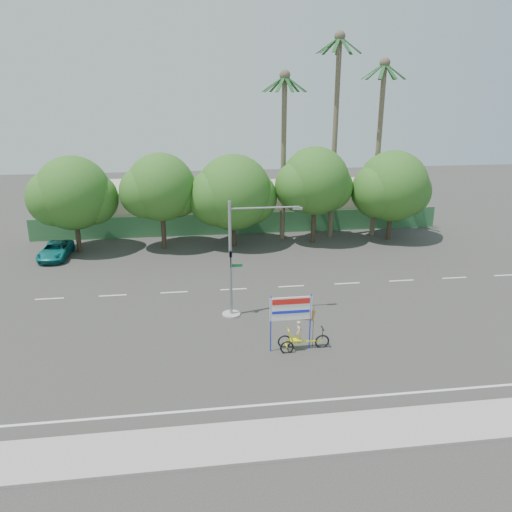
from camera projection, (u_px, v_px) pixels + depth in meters
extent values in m
plane|color=#33302D|center=(284.00, 344.00, 26.64)|extent=(120.00, 120.00, 0.00)
cube|color=gray|center=(320.00, 435.00, 19.58)|extent=(50.00, 2.40, 0.12)
cube|color=#336B3D|center=(241.00, 223.00, 46.51)|extent=(38.00, 0.08, 2.00)
cube|color=#C0AF98|center=(136.00, 206.00, 49.15)|extent=(12.00, 8.00, 4.00)
cube|color=#C0AF98|center=(314.00, 202.00, 51.50)|extent=(14.00, 8.00, 3.60)
cylinder|color=#473828|center=(78.00, 231.00, 41.20)|extent=(0.40, 0.40, 3.52)
sphere|color=#215A1A|center=(73.00, 193.00, 40.18)|extent=(6.00, 6.00, 6.00)
sphere|color=#215A1A|center=(92.00, 199.00, 40.81)|extent=(4.32, 4.32, 4.32)
sphere|color=#215A1A|center=(55.00, 198.00, 39.87)|extent=(4.56, 4.56, 4.56)
cylinder|color=#473828|center=(163.00, 227.00, 42.06)|extent=(0.40, 0.40, 3.74)
sphere|color=#215A1A|center=(161.00, 187.00, 40.97)|extent=(5.60, 5.60, 5.60)
sphere|color=#215A1A|center=(177.00, 193.00, 41.60)|extent=(4.03, 4.03, 4.03)
sphere|color=#215A1A|center=(145.00, 192.00, 40.68)|extent=(4.26, 4.26, 4.26)
cylinder|color=#473828|center=(234.00, 227.00, 42.89)|extent=(0.40, 0.40, 3.30)
sphere|color=#215A1A|center=(234.00, 193.00, 41.93)|extent=(6.40, 6.40, 6.40)
sphere|color=#215A1A|center=(250.00, 197.00, 42.57)|extent=(4.61, 4.61, 4.61)
sphere|color=#215A1A|center=(217.00, 197.00, 41.61)|extent=(4.86, 4.86, 4.86)
cylinder|color=#473828|center=(314.00, 221.00, 43.69)|extent=(0.40, 0.40, 3.87)
sphere|color=#215A1A|center=(315.00, 181.00, 42.57)|extent=(5.80, 5.80, 5.80)
sphere|color=#215A1A|center=(329.00, 187.00, 43.21)|extent=(4.18, 4.18, 4.18)
sphere|color=#215A1A|center=(301.00, 186.00, 42.28)|extent=(4.41, 4.41, 4.41)
cylinder|color=#473828|center=(390.00, 221.00, 44.65)|extent=(0.40, 0.40, 3.43)
sphere|color=#215A1A|center=(393.00, 186.00, 43.66)|extent=(6.20, 6.20, 6.20)
sphere|color=#215A1A|center=(406.00, 191.00, 44.29)|extent=(4.46, 4.46, 4.46)
sphere|color=#215A1A|center=(378.00, 191.00, 43.34)|extent=(4.71, 4.71, 4.71)
cylinder|color=#70604C|center=(335.00, 143.00, 43.26)|extent=(0.44, 0.44, 17.00)
sphere|color=#70604C|center=(340.00, 36.00, 40.54)|extent=(0.90, 0.90, 0.90)
cube|color=#1C4C21|center=(351.00, 45.00, 40.87)|extent=(1.91, 0.28, 1.36)
cube|color=#1C4C21|center=(346.00, 46.00, 41.41)|extent=(1.65, 1.44, 1.36)
cube|color=#1C4C21|center=(338.00, 46.00, 41.64)|extent=(0.61, 1.93, 1.36)
cube|color=#1C4C21|center=(331.00, 46.00, 41.46)|extent=(1.20, 1.80, 1.36)
cube|color=#1C4C21|center=(328.00, 45.00, 40.94)|extent=(1.89, 0.92, 1.36)
cube|color=#1C4C21|center=(330.00, 44.00, 40.34)|extent=(1.89, 0.92, 1.36)
cube|color=#1C4C21|center=(337.00, 44.00, 39.93)|extent=(1.20, 1.80, 1.36)
cube|color=#1C4C21|center=(345.00, 44.00, 39.90)|extent=(0.61, 1.93, 1.36)
cube|color=#1C4C21|center=(350.00, 44.00, 40.28)|extent=(1.65, 1.44, 1.36)
cylinder|color=#70604C|center=(378.00, 153.00, 44.09)|extent=(0.44, 0.44, 15.00)
sphere|color=#70604C|center=(385.00, 63.00, 41.69)|extent=(0.90, 0.90, 0.90)
cube|color=#1C4C21|center=(395.00, 71.00, 42.02)|extent=(1.91, 0.28, 1.36)
cube|color=#1C4C21|center=(390.00, 71.00, 42.56)|extent=(1.65, 1.44, 1.36)
cube|color=#1C4C21|center=(382.00, 71.00, 42.79)|extent=(0.61, 1.93, 1.36)
cube|color=#1C4C21|center=(375.00, 71.00, 42.61)|extent=(1.20, 1.80, 1.36)
cube|color=#1C4C21|center=(373.00, 71.00, 42.09)|extent=(1.89, 0.92, 1.36)
cube|color=#1C4C21|center=(376.00, 71.00, 41.49)|extent=(1.89, 0.92, 1.36)
cube|color=#1C4C21|center=(382.00, 71.00, 41.07)|extent=(1.20, 1.80, 1.36)
cube|color=#1C4C21|center=(390.00, 71.00, 41.05)|extent=(0.61, 1.93, 1.36)
cube|color=#1C4C21|center=(395.00, 71.00, 41.42)|extent=(1.65, 1.44, 1.36)
cylinder|color=#70604C|center=(283.00, 161.00, 43.16)|extent=(0.44, 0.44, 14.00)
sphere|color=#70604C|center=(285.00, 75.00, 40.93)|extent=(0.90, 0.90, 0.90)
cube|color=#1C4C21|center=(296.00, 84.00, 41.26)|extent=(1.91, 0.28, 1.36)
cube|color=#1C4C21|center=(292.00, 84.00, 41.80)|extent=(1.65, 1.44, 1.36)
cube|color=#1C4C21|center=(285.00, 84.00, 42.03)|extent=(0.61, 1.93, 1.36)
cube|color=#1C4C21|center=(277.00, 84.00, 41.84)|extent=(1.20, 1.80, 1.36)
cube|color=#1C4C21|center=(273.00, 84.00, 41.33)|extent=(1.89, 0.92, 1.36)
cube|color=#1C4C21|center=(275.00, 84.00, 40.72)|extent=(1.89, 0.92, 1.36)
cube|color=#1C4C21|center=(281.00, 83.00, 40.31)|extent=(1.20, 1.80, 1.36)
cube|color=#1C4C21|center=(289.00, 83.00, 40.29)|extent=(0.61, 1.93, 1.36)
cube|color=#1C4C21|center=(295.00, 84.00, 40.66)|extent=(1.65, 1.44, 1.36)
cylinder|color=gray|center=(231.00, 314.00, 30.06)|extent=(1.10, 1.10, 0.10)
cylinder|color=gray|center=(230.00, 260.00, 28.96)|extent=(0.18, 0.18, 7.00)
cylinder|color=gray|center=(265.00, 208.00, 28.24)|extent=(4.00, 0.10, 0.10)
cube|color=gray|center=(297.00, 208.00, 28.52)|extent=(0.55, 0.20, 0.12)
imported|color=black|center=(231.00, 260.00, 28.72)|extent=(0.16, 0.20, 1.00)
cube|color=#14662D|center=(236.00, 265.00, 29.12)|extent=(0.70, 0.04, 0.18)
torus|color=black|center=(322.00, 341.00, 26.20)|extent=(0.78, 0.10, 0.78)
torus|color=black|center=(284.00, 341.00, 26.25)|extent=(0.73, 0.09, 0.73)
torus|color=black|center=(287.00, 347.00, 25.64)|extent=(0.73, 0.09, 0.73)
cube|color=yellow|center=(304.00, 342.00, 26.05)|extent=(1.95, 0.08, 0.07)
cube|color=yellow|center=(286.00, 344.00, 25.94)|extent=(0.07, 0.69, 0.06)
cube|color=yellow|center=(296.00, 339.00, 25.93)|extent=(0.58, 0.49, 0.07)
cube|color=yellow|center=(290.00, 334.00, 25.79)|extent=(0.26, 0.48, 0.62)
cylinder|color=black|center=(322.00, 334.00, 26.05)|extent=(0.03, 0.03, 0.63)
cube|color=black|center=(323.00, 328.00, 25.95)|extent=(0.05, 0.52, 0.05)
imported|color=#CCB284|center=(299.00, 332.00, 25.82)|extent=(0.30, 0.45, 1.24)
cylinder|color=#1C2AD3|center=(271.00, 324.00, 25.45)|extent=(0.06, 0.06, 3.10)
cylinder|color=#1C2AD3|center=(310.00, 322.00, 25.72)|extent=(0.06, 0.06, 3.10)
cube|color=white|center=(291.00, 309.00, 25.33)|extent=(2.18, 0.07, 1.26)
cube|color=red|center=(291.00, 302.00, 25.16)|extent=(1.95, 0.03, 0.30)
cube|color=#1C2AD3|center=(291.00, 312.00, 25.35)|extent=(1.95, 0.03, 0.16)
cylinder|color=black|center=(313.00, 327.00, 25.86)|extent=(0.02, 0.02, 2.41)
cube|color=red|center=(306.00, 315.00, 25.56)|extent=(1.02, 0.03, 0.75)
imported|color=#107474|center=(55.00, 250.00, 40.00)|extent=(2.23, 4.60, 1.26)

